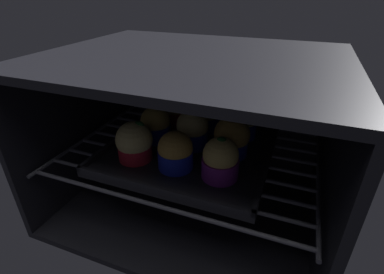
{
  "coord_description": "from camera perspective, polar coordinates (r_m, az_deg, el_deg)",
  "views": [
    {
      "loc": [
        20.11,
        -29.85,
        47.65
      ],
      "look_at": [
        0.0,
        21.87,
        17.5
      ],
      "focal_mm": 26.56,
      "sensor_mm": 36.0,
      "label": 1
    }
  ],
  "objects": [
    {
      "name": "muffin_row2_col2",
      "position": [
        0.68,
        10.01,
        3.09
      ],
      "size": [
        7.01,
        7.01,
        8.33
      ],
      "color": "#1928B7",
      "rests_on": "baking_tray"
    },
    {
      "name": "baking_tray",
      "position": [
        0.65,
        -0.0,
        -2.2
      ],
      "size": [
        34.87,
        34.87,
        2.2
      ],
      "color": "black",
      "rests_on": "oven_rack"
    },
    {
      "name": "oven_cavity",
      "position": [
        0.67,
        1.36,
        1.29
      ],
      "size": [
        59.0,
        47.0,
        37.0
      ],
      "color": "black",
      "rests_on": "ground"
    },
    {
      "name": "muffin_row1_col1",
      "position": [
        0.62,
        0.36,
        1.48
      ],
      "size": [
        7.12,
        7.12,
        8.64
      ],
      "color": "#1928B7",
      "rests_on": "baking_tray"
    },
    {
      "name": "muffin_row0_col2",
      "position": [
        0.53,
        5.73,
        -4.48
      ],
      "size": [
        7.01,
        7.01,
        8.46
      ],
      "color": "#7A238C",
      "rests_on": "baking_tray"
    },
    {
      "name": "oven_rack",
      "position": [
        0.65,
        0.04,
        -2.96
      ],
      "size": [
        54.8,
        42.0,
        0.8
      ],
      "color": "#51515B",
      "rests_on": "oven_cavity"
    },
    {
      "name": "muffin_row2_col1",
      "position": [
        0.7,
        2.89,
        4.45
      ],
      "size": [
        7.29,
        7.29,
        8.65
      ],
      "color": "#1928B7",
      "rests_on": "baking_tray"
    },
    {
      "name": "muffin_row2_col0",
      "position": [
        0.73,
        -3.98,
        5.43
      ],
      "size": [
        7.01,
        7.01,
        8.75
      ],
      "color": "red",
      "rests_on": "baking_tray"
    },
    {
      "name": "muffin_row0_col0",
      "position": [
        0.59,
        -11.46,
        -1.1
      ],
      "size": [
        7.53,
        7.53,
        8.34
      ],
      "color": "red",
      "rests_on": "baking_tray"
    },
    {
      "name": "muffin_row1_col2",
      "position": [
        0.6,
        7.96,
        -0.16
      ],
      "size": [
        7.62,
        7.62,
        8.54
      ],
      "color": "#1928B7",
      "rests_on": "baking_tray"
    },
    {
      "name": "muffin_row0_col1",
      "position": [
        0.56,
        -3.7,
        -2.94
      ],
      "size": [
        7.01,
        7.01,
        7.79
      ],
      "color": "#1928B7",
      "rests_on": "baking_tray"
    },
    {
      "name": "muffin_row1_col0",
      "position": [
        0.66,
        -7.3,
        2.48
      ],
      "size": [
        7.01,
        7.01,
        8.09
      ],
      "color": "#1928B7",
      "rests_on": "baking_tray"
    }
  ]
}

